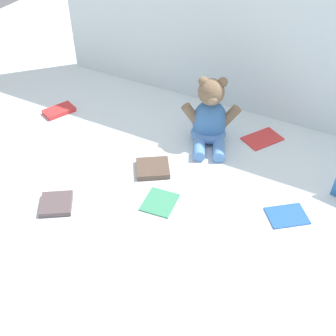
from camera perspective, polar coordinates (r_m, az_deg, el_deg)
The scene contains 9 objects.
ground_plane at distance 1.41m, azimuth 1.87°, elevation -0.74°, with size 3.20×3.20×0.00m, color silver.
backdrop_drape at distance 1.59m, azimuth 10.20°, elevation 20.24°, with size 1.53×0.03×0.79m, color silver.
teddy_bear at distance 1.50m, azimuth 5.65°, elevation 6.43°, with size 0.20×0.21×0.25m.
book_case_0 at distance 1.59m, azimuth 12.42°, elevation 3.88°, with size 0.09×0.13×0.01m, color red.
book_case_1 at distance 1.32m, azimuth 15.53°, elevation -6.05°, with size 0.09×0.11×0.01m, color #285CB0.
book_case_2 at distance 1.75m, azimuth -14.26°, elevation 7.39°, with size 0.07×0.12×0.02m, color red.
book_case_3 at distance 1.31m, azimuth -1.14°, elevation -4.48°, with size 0.09×0.11×0.01m, color #3E9068.
book_case_4 at distance 1.42m, azimuth -2.03°, elevation -0.04°, with size 0.10×0.11×0.02m, color brown.
book_case_5 at distance 1.34m, azimuth -14.60°, elevation -4.63°, with size 0.09×0.10×0.02m, color #58494C.
Camera 1 is at (0.45, -0.96, 0.93)m, focal length 45.93 mm.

